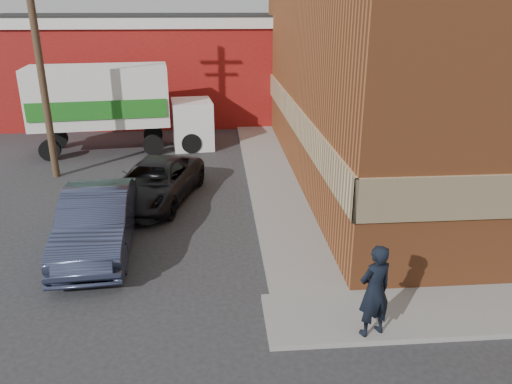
# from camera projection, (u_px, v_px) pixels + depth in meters

# --- Properties ---
(ground) EXTENTS (90.00, 90.00, 0.00)m
(ground) POSITION_uv_depth(u_px,v_px,m) (283.00, 298.00, 11.14)
(ground) COLOR #28282B
(ground) RESTS_ON ground
(brick_building) EXTENTS (14.25, 18.25, 9.36)m
(brick_building) POSITION_uv_depth(u_px,v_px,m) (481.00, 46.00, 18.50)
(brick_building) COLOR brown
(brick_building) RESTS_ON ground
(sidewalk_west) EXTENTS (1.80, 18.00, 0.12)m
(sidewalk_west) POSITION_uv_depth(u_px,v_px,m) (268.00, 169.00, 19.55)
(sidewalk_west) COLOR gray
(sidewalk_west) RESTS_ON ground
(warehouse) EXTENTS (16.30, 8.30, 5.60)m
(warehouse) POSITION_uv_depth(u_px,v_px,m) (133.00, 66.00, 28.33)
(warehouse) COLOR maroon
(warehouse) RESTS_ON ground
(utility_pole) EXTENTS (2.00, 0.26, 9.00)m
(utility_pole) POSITION_uv_depth(u_px,v_px,m) (37.00, 47.00, 17.28)
(utility_pole) COLOR brown
(utility_pole) RESTS_ON ground
(man) EXTENTS (0.81, 0.66, 1.91)m
(man) POSITION_uv_depth(u_px,v_px,m) (375.00, 291.00, 9.43)
(man) COLOR black
(man) RESTS_ON sidewalk_south
(sedan) EXTENTS (2.04, 5.00, 1.61)m
(sedan) POSITION_uv_depth(u_px,v_px,m) (97.00, 221.00, 13.09)
(sedan) COLOR #313852
(sedan) RESTS_ON ground
(suv_a) EXTENTS (3.38, 5.22, 1.34)m
(suv_a) POSITION_uv_depth(u_px,v_px,m) (155.00, 182.00, 16.34)
(suv_a) COLOR black
(suv_a) RESTS_ON ground
(box_truck) EXTENTS (7.71, 3.07, 3.70)m
(box_truck) POSITION_uv_depth(u_px,v_px,m) (118.00, 103.00, 21.54)
(box_truck) COLOR white
(box_truck) RESTS_ON ground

